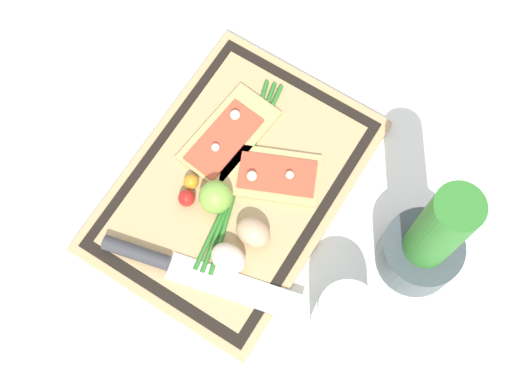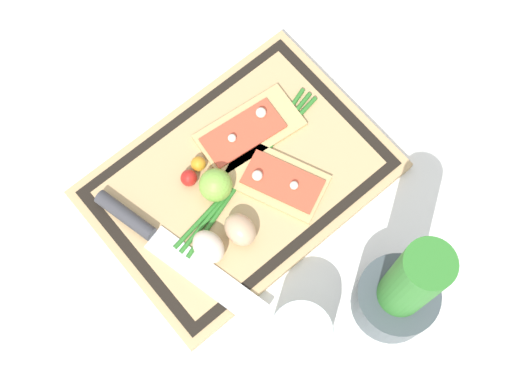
{
  "view_description": "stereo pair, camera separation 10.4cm",
  "coord_description": "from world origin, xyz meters",
  "px_view_note": "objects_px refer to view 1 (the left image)",
  "views": [
    {
      "loc": [
        0.29,
        0.22,
        1.02
      ],
      "look_at": [
        0.0,
        0.04,
        0.04
      ],
      "focal_mm": 50.0,
      "sensor_mm": 36.0,
      "label": 1
    },
    {
      "loc": [
        0.22,
        0.3,
        1.02
      ],
      "look_at": [
        0.0,
        0.04,
        0.04
      ],
      "focal_mm": 50.0,
      "sensor_mm": 36.0,
      "label": 2
    }
  ],
  "objects_px": {
    "egg_brown": "(253,232)",
    "cherry_tomato_yellow": "(191,182)",
    "egg_pink": "(228,258)",
    "cherry_tomato_red": "(187,198)",
    "herb_pot": "(427,244)",
    "pizza_slice_far": "(271,175)",
    "sauce_jar": "(344,317)",
    "pizza_slice_near": "(228,136)",
    "lime": "(216,197)",
    "knife": "(169,264)"
  },
  "relations": [
    {
      "from": "pizza_slice_near",
      "to": "herb_pot",
      "type": "height_order",
      "value": "herb_pot"
    },
    {
      "from": "pizza_slice_far",
      "to": "herb_pot",
      "type": "distance_m",
      "value": 0.25
    },
    {
      "from": "egg_brown",
      "to": "sauce_jar",
      "type": "xyz_separation_m",
      "value": [
        0.04,
        0.17,
        0.01
      ]
    },
    {
      "from": "cherry_tomato_red",
      "to": "cherry_tomato_yellow",
      "type": "distance_m",
      "value": 0.03
    },
    {
      "from": "egg_pink",
      "to": "cherry_tomato_red",
      "type": "bearing_deg",
      "value": -113.67
    },
    {
      "from": "knife",
      "to": "lime",
      "type": "height_order",
      "value": "lime"
    },
    {
      "from": "lime",
      "to": "pizza_slice_far",
      "type": "bearing_deg",
      "value": 149.1
    },
    {
      "from": "cherry_tomato_red",
      "to": "herb_pot",
      "type": "xyz_separation_m",
      "value": [
        -0.11,
        0.33,
        0.06
      ]
    },
    {
      "from": "cherry_tomato_red",
      "to": "cherry_tomato_yellow",
      "type": "relative_size",
      "value": 1.11
    },
    {
      "from": "herb_pot",
      "to": "sauce_jar",
      "type": "bearing_deg",
      "value": -18.26
    },
    {
      "from": "egg_brown",
      "to": "cherry_tomato_yellow",
      "type": "distance_m",
      "value": 0.12
    },
    {
      "from": "pizza_slice_far",
      "to": "cherry_tomato_red",
      "type": "height_order",
      "value": "cherry_tomato_red"
    },
    {
      "from": "sauce_jar",
      "to": "cherry_tomato_red",
      "type": "bearing_deg",
      "value": -96.36
    },
    {
      "from": "sauce_jar",
      "to": "cherry_tomato_yellow",
      "type": "bearing_deg",
      "value": -100.98
    },
    {
      "from": "egg_pink",
      "to": "cherry_tomato_yellow",
      "type": "distance_m",
      "value": 0.13
    },
    {
      "from": "knife",
      "to": "egg_brown",
      "type": "height_order",
      "value": "egg_brown"
    },
    {
      "from": "egg_brown",
      "to": "lime",
      "type": "relative_size",
      "value": 1.05
    },
    {
      "from": "pizza_slice_far",
      "to": "egg_pink",
      "type": "xyz_separation_m",
      "value": [
        0.14,
        0.02,
        0.02
      ]
    },
    {
      "from": "cherry_tomato_red",
      "to": "sauce_jar",
      "type": "bearing_deg",
      "value": 83.64
    },
    {
      "from": "pizza_slice_far",
      "to": "egg_brown",
      "type": "distance_m",
      "value": 0.1
    },
    {
      "from": "cherry_tomato_red",
      "to": "pizza_slice_near",
      "type": "bearing_deg",
      "value": -177.73
    },
    {
      "from": "cherry_tomato_yellow",
      "to": "herb_pot",
      "type": "xyz_separation_m",
      "value": [
        -0.08,
        0.34,
        0.06
      ]
    },
    {
      "from": "pizza_slice_near",
      "to": "cherry_tomato_yellow",
      "type": "relative_size",
      "value": 7.34
    },
    {
      "from": "cherry_tomato_yellow",
      "to": "cherry_tomato_red",
      "type": "bearing_deg",
      "value": 19.73
    },
    {
      "from": "egg_pink",
      "to": "cherry_tomato_yellow",
      "type": "relative_size",
      "value": 2.29
    },
    {
      "from": "pizza_slice_near",
      "to": "cherry_tomato_yellow",
      "type": "height_order",
      "value": "pizza_slice_near"
    },
    {
      "from": "herb_pot",
      "to": "cherry_tomato_yellow",
      "type": "bearing_deg",
      "value": -76.43
    },
    {
      "from": "pizza_slice_near",
      "to": "pizza_slice_far",
      "type": "bearing_deg",
      "value": 78.03
    },
    {
      "from": "lime",
      "to": "cherry_tomato_red",
      "type": "height_order",
      "value": "lime"
    },
    {
      "from": "knife",
      "to": "herb_pot",
      "type": "xyz_separation_m",
      "value": [
        -0.2,
        0.3,
        0.06
      ]
    },
    {
      "from": "pizza_slice_far",
      "to": "sauce_jar",
      "type": "relative_size",
      "value": 1.61
    },
    {
      "from": "egg_pink",
      "to": "herb_pot",
      "type": "distance_m",
      "value": 0.28
    },
    {
      "from": "knife",
      "to": "egg_pink",
      "type": "distance_m",
      "value": 0.09
    },
    {
      "from": "cherry_tomato_red",
      "to": "cherry_tomato_yellow",
      "type": "bearing_deg",
      "value": -160.27
    },
    {
      "from": "lime",
      "to": "herb_pot",
      "type": "height_order",
      "value": "herb_pot"
    },
    {
      "from": "egg_pink",
      "to": "cherry_tomato_red",
      "type": "xyz_separation_m",
      "value": [
        -0.04,
        -0.1,
        -0.01
      ]
    },
    {
      "from": "egg_brown",
      "to": "cherry_tomato_yellow",
      "type": "height_order",
      "value": "egg_brown"
    },
    {
      "from": "herb_pot",
      "to": "knife",
      "type": "bearing_deg",
      "value": -55.68
    },
    {
      "from": "knife",
      "to": "cherry_tomato_yellow",
      "type": "bearing_deg",
      "value": -160.8
    },
    {
      "from": "cherry_tomato_yellow",
      "to": "sauce_jar",
      "type": "distance_m",
      "value": 0.3
    },
    {
      "from": "egg_brown",
      "to": "cherry_tomato_yellow",
      "type": "xyz_separation_m",
      "value": [
        -0.02,
        -0.12,
        -0.01
      ]
    },
    {
      "from": "egg_brown",
      "to": "sauce_jar",
      "type": "bearing_deg",
      "value": 77.62
    },
    {
      "from": "knife",
      "to": "lime",
      "type": "relative_size",
      "value": 6.01
    },
    {
      "from": "egg_pink",
      "to": "knife",
      "type": "bearing_deg",
      "value": -54.12
    },
    {
      "from": "egg_pink",
      "to": "herb_pot",
      "type": "relative_size",
      "value": 0.2
    },
    {
      "from": "pizza_slice_near",
      "to": "knife",
      "type": "bearing_deg",
      "value": 9.97
    },
    {
      "from": "egg_brown",
      "to": "sauce_jar",
      "type": "distance_m",
      "value": 0.17
    },
    {
      "from": "pizza_slice_near",
      "to": "sauce_jar",
      "type": "xyz_separation_m",
      "value": [
        0.15,
        0.29,
        0.02
      ]
    },
    {
      "from": "egg_brown",
      "to": "herb_pot",
      "type": "relative_size",
      "value": 0.2
    },
    {
      "from": "lime",
      "to": "egg_pink",
      "type": "bearing_deg",
      "value": 44.32
    }
  ]
}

